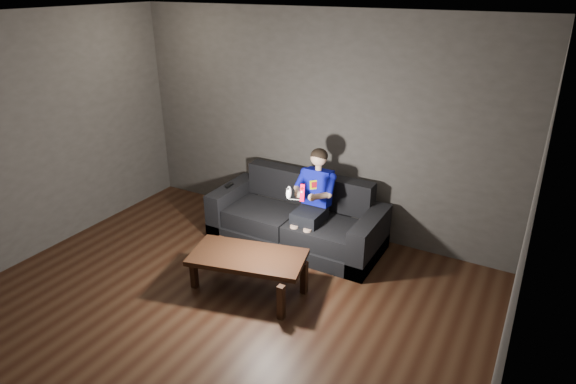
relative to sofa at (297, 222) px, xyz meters
The scene contains 10 objects.
floor 1.98m from the sofa, 91.33° to the right, with size 5.00×5.00×0.00m, color black.
back_wall 1.21m from the sofa, 94.88° to the left, with size 5.00×0.04×2.70m, color #37322F.
right_wall 3.33m from the sofa, 38.70° to the right, with size 0.04×5.00×2.70m, color #37322F.
ceiling 3.13m from the sofa, 91.33° to the right, with size 5.00×5.00×0.02m, color silver.
sofa is the anchor object (origin of this frame).
child 0.51m from the sofa, 11.67° to the right, with size 0.47×0.58×1.16m.
wii_remote_red 0.89m from the sofa, 56.84° to the right, with size 0.06×0.08×0.19m.
nunchuk_white 0.81m from the sofa, 72.31° to the right, with size 0.08×0.10×0.15m.
wii_remote_black 0.99m from the sofa, behind, with size 0.04×0.14×0.03m.
coffee_table 1.15m from the sofa, 87.78° to the right, with size 1.26×0.84×0.42m.
Camera 1 is at (2.49, -2.63, 2.99)m, focal length 30.00 mm.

